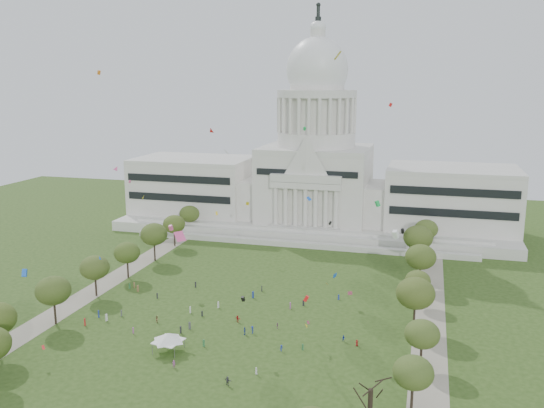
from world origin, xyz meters
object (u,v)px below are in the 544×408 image
Objects in this scene: capitol at (315,175)px; event_tent at (168,337)px; big_bare_tree at (371,386)px; person_0 at (357,343)px.

event_tent is at bearing -94.46° from capitol.
capitol is 124.74m from event_tent.
big_bare_tree is 51.36m from event_tent.
big_bare_tree is 34.35m from person_0.
capitol is at bearing 105.02° from big_bare_tree.
big_bare_tree is at bearing -21.40° from event_tent.
event_tent is (-47.58, 18.65, -5.14)m from big_bare_tree.
capitol is 115.30m from person_0.
big_bare_tree is 1.35× the size of event_tent.
event_tent is (-9.58, -122.94, -18.76)m from capitol.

